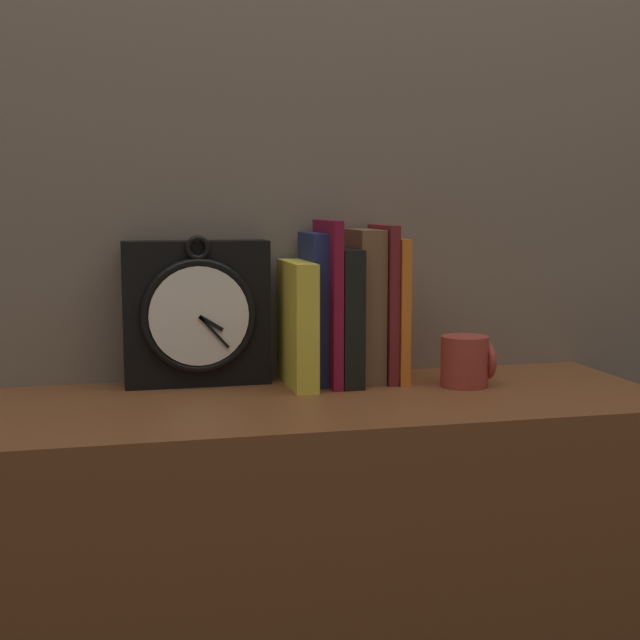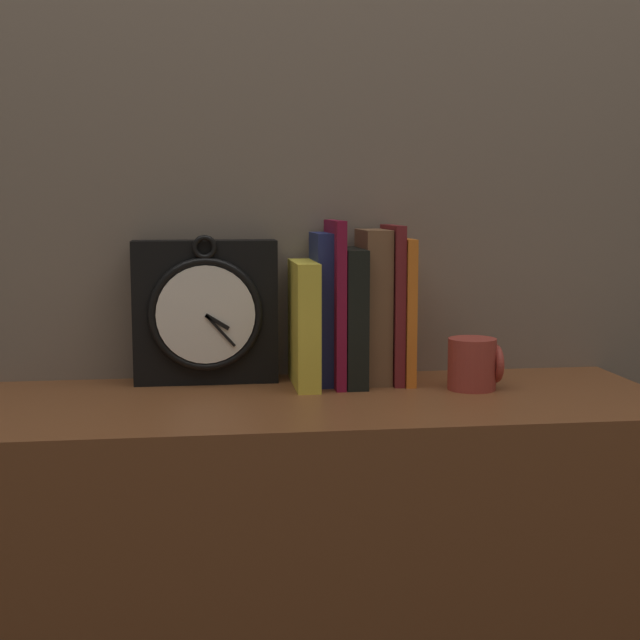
{
  "view_description": "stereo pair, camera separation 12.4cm",
  "coord_description": "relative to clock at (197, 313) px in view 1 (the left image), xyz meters",
  "views": [
    {
      "loc": [
        -0.29,
        -1.2,
        1.11
      ],
      "look_at": [
        0.0,
        0.0,
        0.95
      ],
      "focal_mm": 50.0,
      "sensor_mm": 36.0,
      "label": 1
    },
    {
      "loc": [
        -0.17,
        -1.22,
        1.11
      ],
      "look_at": [
        0.0,
        0.0,
        0.95
      ],
      "focal_mm": 50.0,
      "sensor_mm": 36.0,
      "label": 2
    }
  ],
  "objects": [
    {
      "name": "clock",
      "position": [
        0.0,
        0.0,
        0.0
      ],
      "size": [
        0.22,
        0.07,
        0.23
      ],
      "color": "black",
      "rests_on": "bookshelf"
    },
    {
      "name": "book_slot3_black",
      "position": [
        0.22,
        -0.03,
        -0.01
      ],
      "size": [
        0.03,
        0.14,
        0.21
      ],
      "color": "black",
      "rests_on": "bookshelf"
    },
    {
      "name": "book_slot2_maroon",
      "position": [
        0.19,
        -0.03,
        0.01
      ],
      "size": [
        0.01,
        0.14,
        0.25
      ],
      "color": "maroon",
      "rests_on": "bookshelf"
    },
    {
      "name": "book_slot5_maroon",
      "position": [
        0.29,
        -0.03,
        0.01
      ],
      "size": [
        0.02,
        0.12,
        0.24
      ],
      "color": "maroon",
      "rests_on": "bookshelf"
    },
    {
      "name": "book_slot0_yellow",
      "position": [
        0.15,
        -0.04,
        -0.02
      ],
      "size": [
        0.03,
        0.15,
        0.19
      ],
      "color": "yellow",
      "rests_on": "bookshelf"
    },
    {
      "name": "book_slot6_orange",
      "position": [
        0.3,
        -0.03,
        0.0
      ],
      "size": [
        0.02,
        0.13,
        0.22
      ],
      "color": "orange",
      "rests_on": "bookshelf"
    },
    {
      "name": "book_slot4_brown",
      "position": [
        0.26,
        -0.02,
        0.01
      ],
      "size": [
        0.04,
        0.11,
        0.23
      ],
      "color": "brown",
      "rests_on": "bookshelf"
    },
    {
      "name": "wall_back",
      "position": [
        0.16,
        0.07,
        0.35
      ],
      "size": [
        6.0,
        0.05,
        2.6
      ],
      "color": "#756656",
      "rests_on": "ground_plane"
    },
    {
      "name": "book_slot1_navy",
      "position": [
        0.18,
        -0.02,
        0.01
      ],
      "size": [
        0.02,
        0.11,
        0.23
      ],
      "color": "navy",
      "rests_on": "bookshelf"
    },
    {
      "name": "mug",
      "position": [
        0.39,
        -0.11,
        -0.07
      ],
      "size": [
        0.08,
        0.07,
        0.08
      ],
      "color": "#9E382D",
      "rests_on": "bookshelf"
    }
  ]
}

